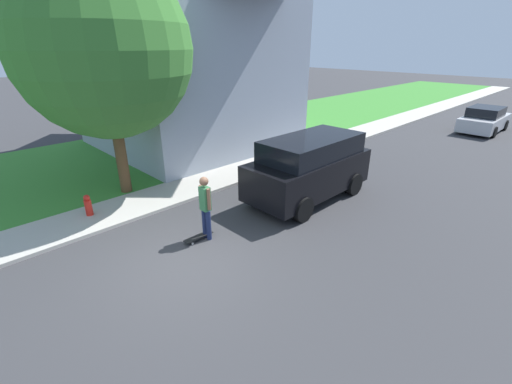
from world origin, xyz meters
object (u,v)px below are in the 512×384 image
object	(u,v)px
lawn_tree_near	(104,50)
skateboard	(198,237)
car_down_street	(484,120)
suv_parked	(309,167)
skateboarder	(205,205)
fire_hydrant	(88,205)

from	to	relation	value
lawn_tree_near	skateboard	world-z (taller)	lawn_tree_near
car_down_street	skateboard	world-z (taller)	car_down_street
suv_parked	skateboarder	xyz separation A→B (m)	(-0.27, -3.94, -0.13)
car_down_street	fire_hydrant	size ratio (longest dim) A/B	6.45
skateboard	fire_hydrant	world-z (taller)	fire_hydrant
suv_parked	fire_hydrant	size ratio (longest dim) A/B	6.90
lawn_tree_near	fire_hydrant	distance (m)	4.56
suv_parked	skateboarder	bearing A→B (deg)	-93.88
car_down_street	skateboarder	bearing A→B (deg)	-94.81
car_down_street	lawn_tree_near	bearing A→B (deg)	-107.32
lawn_tree_near	fire_hydrant	bearing A→B (deg)	-57.94
suv_parked	fire_hydrant	bearing A→B (deg)	-122.12
fire_hydrant	lawn_tree_near	bearing A→B (deg)	122.06
fire_hydrant	car_down_street	bearing A→B (deg)	76.57
car_down_street	fire_hydrant	distance (m)	21.10
lawn_tree_near	suv_parked	world-z (taller)	lawn_tree_near
skateboard	suv_parked	bearing A→B (deg)	85.08
skateboarder	fire_hydrant	distance (m)	3.81
suv_parked	car_down_street	size ratio (longest dim) A/B	1.07
car_down_street	skateboarder	size ratio (longest dim) A/B	2.40
lawn_tree_near	car_down_street	bearing A→B (deg)	72.68
skateboarder	fire_hydrant	world-z (taller)	skateboarder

